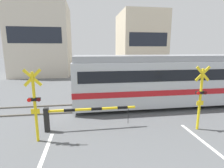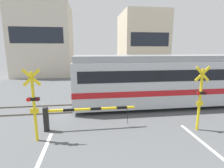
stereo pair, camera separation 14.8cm
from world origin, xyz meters
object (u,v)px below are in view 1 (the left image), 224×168
crossing_signal_left (35,103)px  crossing_signal_right (200,95)px  commuter_train (199,78)px  crossing_barrier_far (132,85)px  pedestrian (98,76)px  crossing_barrier_near (72,114)px

crossing_signal_left → crossing_signal_right: bearing=0.0°
crossing_signal_left → commuter_train: bearing=21.4°
crossing_barrier_far → pedestrian: pedestrian is taller
commuter_train → crossing_barrier_far: 4.84m
commuter_train → pedestrian: 9.19m
crossing_barrier_far → crossing_signal_left: bearing=-130.6°
crossing_barrier_near → crossing_barrier_far: (4.37, 5.79, 0.00)m
crossing_barrier_far → crossing_signal_left: (-5.67, -6.60, 0.85)m
commuter_train → crossing_signal_left: 10.10m
crossing_signal_right → pedestrian: bearing=110.3°
crossing_barrier_near → crossing_signal_left: crossing_signal_left is taller
crossing_signal_right → crossing_barrier_far: bearing=101.1°
commuter_train → crossing_signal_right: commuter_train is taller
pedestrian → crossing_barrier_far: bearing=-56.1°
crossing_barrier_near → crossing_barrier_far: bearing=53.0°
crossing_barrier_near → pedestrian: (1.84, 9.55, 0.21)m
commuter_train → crossing_barrier_near: commuter_train is taller
crossing_signal_right → crossing_barrier_near: bearing=171.9°
crossing_signal_left → crossing_signal_right: 6.97m
crossing_barrier_near → crossing_barrier_far: same height
crossing_signal_right → pedestrian: (-3.83, 10.36, -0.64)m
crossing_signal_right → pedestrian: 11.07m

